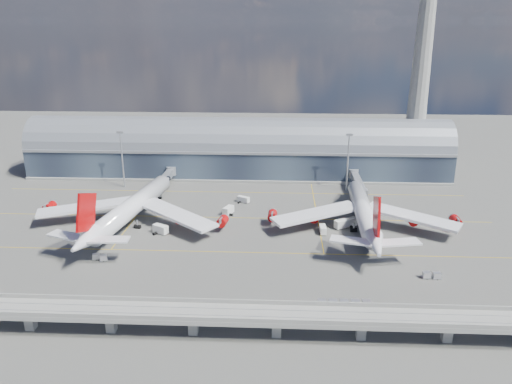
{
  "coord_description": "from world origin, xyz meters",
  "views": [
    {
      "loc": [
        20.04,
        -156.89,
        71.38
      ],
      "look_at": [
        11.97,
        10.0,
        14.0
      ],
      "focal_mm": 35.0,
      "sensor_mm": 36.0,
      "label": 1
    }
  ],
  "objects_px": {
    "service_truck_3": "(323,229)",
    "service_truck_5": "(243,199)",
    "floodlight_mast_left": "(122,158)",
    "airliner_right": "(364,214)",
    "service_truck_1": "(161,229)",
    "cargo_train_0": "(100,257)",
    "airliner_left": "(130,209)",
    "cargo_train_1": "(344,304)",
    "cargo_train_2": "(431,275)",
    "service_truck_2": "(346,223)",
    "service_truck_4": "(228,210)",
    "floodlight_mast_right": "(348,161)",
    "control_tower": "(421,66)"
  },
  "relations": [
    {
      "from": "service_truck_3",
      "to": "service_truck_5",
      "type": "xyz_separation_m",
      "value": [
        -30.53,
        30.13,
        -0.06
      ]
    },
    {
      "from": "floodlight_mast_left",
      "to": "airliner_right",
      "type": "height_order",
      "value": "floodlight_mast_left"
    },
    {
      "from": "service_truck_1",
      "to": "cargo_train_0",
      "type": "bearing_deg",
      "value": 175.67
    },
    {
      "from": "airliner_left",
      "to": "cargo_train_1",
      "type": "distance_m",
      "value": 88.81
    },
    {
      "from": "cargo_train_0",
      "to": "cargo_train_1",
      "type": "height_order",
      "value": "cargo_train_1"
    },
    {
      "from": "service_truck_5",
      "to": "cargo_train_1",
      "type": "bearing_deg",
      "value": -128.77
    },
    {
      "from": "service_truck_5",
      "to": "cargo_train_2",
      "type": "distance_m",
      "value": 86.0
    },
    {
      "from": "floodlight_mast_left",
      "to": "service_truck_1",
      "type": "bearing_deg",
      "value": -60.96
    },
    {
      "from": "cargo_train_0",
      "to": "service_truck_3",
      "type": "bearing_deg",
      "value": -88.43
    },
    {
      "from": "cargo_train_0",
      "to": "cargo_train_2",
      "type": "distance_m",
      "value": 101.29
    },
    {
      "from": "floodlight_mast_left",
      "to": "service_truck_2",
      "type": "relative_size",
      "value": 2.87
    },
    {
      "from": "airliner_left",
      "to": "service_truck_4",
      "type": "height_order",
      "value": "airliner_left"
    },
    {
      "from": "airliner_right",
      "to": "service_truck_4",
      "type": "xyz_separation_m",
      "value": [
        -50.11,
        12.47,
        -4.43
      ]
    },
    {
      "from": "service_truck_2",
      "to": "service_truck_5",
      "type": "height_order",
      "value": "service_truck_2"
    },
    {
      "from": "service_truck_5",
      "to": "cargo_train_1",
      "type": "xyz_separation_m",
      "value": [
        32.3,
        -78.65,
        -0.29
      ]
    },
    {
      "from": "floodlight_mast_right",
      "to": "service_truck_1",
      "type": "xyz_separation_m",
      "value": [
        -71.6,
        -51.14,
        -12.05
      ]
    },
    {
      "from": "cargo_train_1",
      "to": "floodlight_mast_left",
      "type": "bearing_deg",
      "value": 44.47
    },
    {
      "from": "airliner_right",
      "to": "floodlight_mast_left",
      "type": "bearing_deg",
      "value": 158.47
    },
    {
      "from": "airliner_left",
      "to": "service_truck_5",
      "type": "relative_size",
      "value": 13.77
    },
    {
      "from": "airliner_right",
      "to": "service_truck_4",
      "type": "distance_m",
      "value": 51.83
    },
    {
      "from": "control_tower",
      "to": "airliner_left",
      "type": "distance_m",
      "value": 146.65
    },
    {
      "from": "cargo_train_1",
      "to": "service_truck_5",
      "type": "bearing_deg",
      "value": 24.53
    },
    {
      "from": "floodlight_mast_right",
      "to": "airliner_left",
      "type": "height_order",
      "value": "floodlight_mast_right"
    },
    {
      "from": "floodlight_mast_right",
      "to": "service_truck_5",
      "type": "height_order",
      "value": "floodlight_mast_right"
    },
    {
      "from": "service_truck_4",
      "to": "cargo_train_1",
      "type": "xyz_separation_m",
      "value": [
        37.15,
        -65.11,
        -0.53
      ]
    },
    {
      "from": "airliner_right",
      "to": "service_truck_3",
      "type": "height_order",
      "value": "airliner_right"
    },
    {
      "from": "floodlight_mast_left",
      "to": "service_truck_2",
      "type": "height_order",
      "value": "floodlight_mast_left"
    },
    {
      "from": "control_tower",
      "to": "service_truck_3",
      "type": "xyz_separation_m",
      "value": [
        -49.11,
        -75.94,
        -50.29
      ]
    },
    {
      "from": "service_truck_3",
      "to": "airliner_right",
      "type": "bearing_deg",
      "value": 13.26
    },
    {
      "from": "service_truck_2",
      "to": "service_truck_3",
      "type": "height_order",
      "value": "service_truck_2"
    },
    {
      "from": "floodlight_mast_right",
      "to": "cargo_train_1",
      "type": "height_order",
      "value": "floodlight_mast_right"
    },
    {
      "from": "service_truck_2",
      "to": "cargo_train_1",
      "type": "height_order",
      "value": "service_truck_2"
    },
    {
      "from": "service_truck_5",
      "to": "cargo_train_1",
      "type": "height_order",
      "value": "service_truck_5"
    },
    {
      "from": "floodlight_mast_right",
      "to": "airliner_right",
      "type": "xyz_separation_m",
      "value": [
        0.63,
        -43.82,
        -7.67
      ]
    },
    {
      "from": "floodlight_mast_left",
      "to": "service_truck_4",
      "type": "height_order",
      "value": "floodlight_mast_left"
    },
    {
      "from": "cargo_train_1",
      "to": "airliner_right",
      "type": "bearing_deg",
      "value": -11.63
    },
    {
      "from": "service_truck_5",
      "to": "airliner_right",
      "type": "bearing_deg",
      "value": -90.98
    },
    {
      "from": "floodlight_mast_right",
      "to": "cargo_train_2",
      "type": "height_order",
      "value": "floodlight_mast_right"
    },
    {
      "from": "cargo_train_2",
      "to": "service_truck_3",
      "type": "bearing_deg",
      "value": 37.6
    },
    {
      "from": "airliner_left",
      "to": "cargo_train_2",
      "type": "distance_m",
      "value": 105.46
    },
    {
      "from": "floodlight_mast_right",
      "to": "service_truck_2",
      "type": "distance_m",
      "value": 44.39
    },
    {
      "from": "control_tower",
      "to": "floodlight_mast_left",
      "type": "bearing_deg",
      "value": -168.28
    },
    {
      "from": "cargo_train_2",
      "to": "cargo_train_0",
      "type": "bearing_deg",
      "value": 81.09
    },
    {
      "from": "airliner_left",
      "to": "control_tower",
      "type": "bearing_deg",
      "value": 40.75
    },
    {
      "from": "service_truck_3",
      "to": "cargo_train_1",
      "type": "distance_m",
      "value": 48.55
    },
    {
      "from": "service_truck_3",
      "to": "service_truck_5",
      "type": "height_order",
      "value": "service_truck_3"
    },
    {
      "from": "service_truck_1",
      "to": "cargo_train_1",
      "type": "bearing_deg",
      "value": -98.1
    },
    {
      "from": "control_tower",
      "to": "service_truck_2",
      "type": "bearing_deg",
      "value": -119.83
    },
    {
      "from": "floodlight_mast_right",
      "to": "service_truck_5",
      "type": "distance_m",
      "value": 49.62
    },
    {
      "from": "service_truck_3",
      "to": "service_truck_4",
      "type": "bearing_deg",
      "value": 152.51
    }
  ]
}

